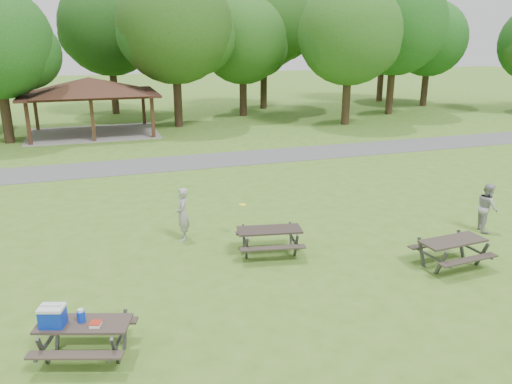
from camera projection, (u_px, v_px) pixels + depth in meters
The scene contains 17 objects.
ground at pixel (268, 284), 13.33m from camera, with size 160.00×160.00×0.00m, color #447020.
asphalt_path at pixel (178, 163), 26.00m from camera, with size 120.00×3.20×0.02m, color #4F4F51.
pavilion at pixel (89, 88), 32.95m from camera, with size 8.60×7.01×3.76m.
tree_row_e at pixel (176, 29), 34.60m from camera, with size 8.40×8.00×11.02m.
tree_row_f at pixel (244, 42), 39.84m from camera, with size 7.35×7.00×9.55m.
tree_row_g at pixel (351, 36), 35.61m from camera, with size 7.77×7.40×10.25m.
tree_row_h at pixel (396, 27), 40.37m from camera, with size 8.61×8.20×11.37m.
tree_row_i at pixel (430, 41), 45.67m from camera, with size 7.14×6.80×9.52m.
tree_deep_b at pixel (110, 29), 40.61m from camera, with size 8.40×8.00×11.13m.
tree_deep_c at pixel (265, 23), 43.44m from camera, with size 8.82×8.40×11.90m.
tree_deep_d at pixel (385, 29), 48.82m from camera, with size 8.40×8.00×11.27m.
picnic_table_near at pixel (74, 325), 10.10m from camera, with size 2.23×2.00×1.29m.
picnic_table_middle at pixel (269, 235), 15.02m from camera, with size 2.16×1.86×0.83m.
picnic_table_far at pixel (452, 246), 14.22m from camera, with size 2.03×1.68×0.83m.
frisbee_in_flight at pixel (243, 205), 16.08m from camera, with size 0.31×0.31×0.02m.
frisbee_thrower at pixel (183, 214), 16.02m from camera, with size 0.63×0.42×1.74m, color #9B9B9D.
frisbee_catcher at pixel (487, 207), 16.77m from camera, with size 0.81×0.63×1.67m, color #9E9EA1.
Camera 1 is at (-4.06, -11.27, 6.35)m, focal length 35.00 mm.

